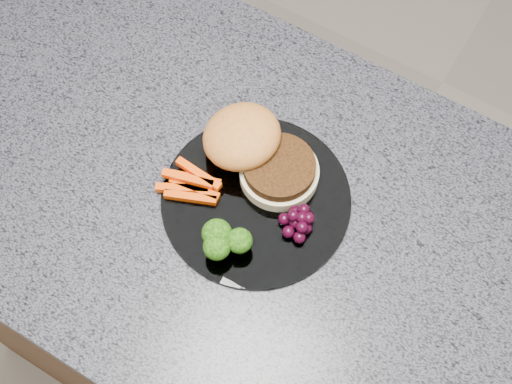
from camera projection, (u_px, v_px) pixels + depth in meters
room at (314, 1)px, 0.55m from camera, size 4.02×4.02×2.70m
island_cabinet at (279, 322)px, 1.38m from camera, size 1.20×0.60×0.86m
countertop at (289, 233)px, 0.98m from camera, size 1.20×0.60×0.04m
plate at (256, 199)px, 0.97m from camera, size 0.26×0.26×0.01m
burger at (255, 150)px, 0.97m from camera, size 0.18×0.12×0.06m
carrot_sticks at (191, 184)px, 0.97m from camera, size 0.09×0.06×0.02m
broccoli at (223, 240)px, 0.91m from camera, size 0.07×0.06×0.05m
grape_bunch at (299, 221)px, 0.94m from camera, size 0.05×0.05×0.03m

